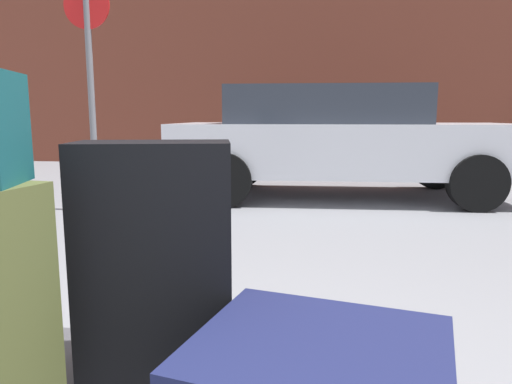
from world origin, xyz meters
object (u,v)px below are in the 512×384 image
(parked_car, at_px, (338,139))
(no_parking_sign, at_px, (90,72))
(suitcase_black_rear_right, at_px, (156,258))
(bollard_kerb_near, at_px, (490,166))

(parked_car, xyz_separation_m, no_parking_sign, (-2.69, -1.36, 0.76))
(suitcase_black_rear_right, height_order, no_parking_sign, no_parking_sign)
(parked_car, xyz_separation_m, bollard_kerb_near, (2.31, 1.32, -0.45))
(parked_car, height_order, no_parking_sign, no_parking_sign)
(suitcase_black_rear_right, relative_size, parked_car, 0.15)
(bollard_kerb_near, bearing_deg, suitcase_black_rear_right, -114.46)
(parked_car, bearing_deg, no_parking_sign, -153.11)
(no_parking_sign, bearing_deg, suitcase_black_rear_right, -60.75)
(no_parking_sign, bearing_deg, bollard_kerb_near, 28.18)
(suitcase_black_rear_right, bearing_deg, no_parking_sign, 106.00)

